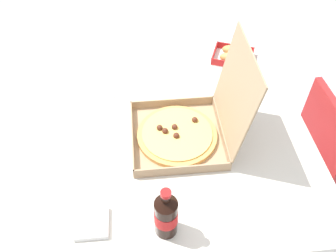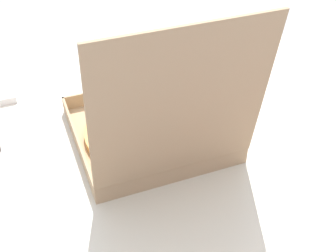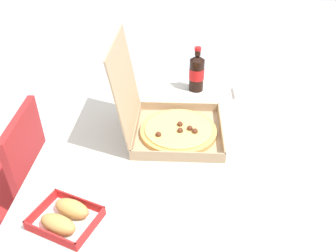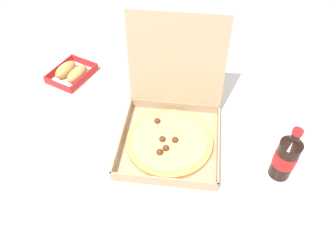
# 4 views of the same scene
# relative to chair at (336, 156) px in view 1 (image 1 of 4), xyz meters

# --- Properties ---
(ground_plane) EXTENTS (10.00, 10.00, 0.00)m
(ground_plane) POSITION_rel_chair_xyz_m (-0.03, -0.75, -0.48)
(ground_plane) COLOR #B2B2B7
(dining_table) EXTENTS (1.14, 1.02, 0.75)m
(dining_table) POSITION_rel_chair_xyz_m (-0.03, -0.75, 0.19)
(dining_table) COLOR silver
(dining_table) RESTS_ON ground_plane
(chair) EXTENTS (0.41, 0.41, 0.83)m
(chair) POSITION_rel_chair_xyz_m (0.00, 0.00, 0.00)
(chair) COLOR red
(chair) RESTS_ON ground_plane
(pizza_box_open) EXTENTS (0.36, 0.42, 0.40)m
(pizza_box_open) POSITION_rel_chair_xyz_m (0.03, -0.73, 0.32)
(pizza_box_open) COLOR tan
(pizza_box_open) RESTS_ON dining_table
(bread_side_box) EXTENTS (0.21, 0.23, 0.06)m
(bread_side_box) POSITION_rel_chair_xyz_m (-0.44, -0.43, 0.29)
(bread_side_box) COLOR white
(bread_side_box) RESTS_ON dining_table
(cola_bottle) EXTENTS (0.07, 0.07, 0.22)m
(cola_bottle) POSITION_rel_chair_xyz_m (0.41, -0.86, 0.36)
(cola_bottle) COLOR black
(cola_bottle) RESTS_ON dining_table
(paper_menu) EXTENTS (0.25, 0.23, 0.00)m
(paper_menu) POSITION_rel_chair_xyz_m (-0.21, -1.11, 0.27)
(paper_menu) COLOR white
(paper_menu) RESTS_ON dining_table
(napkin_pile) EXTENTS (0.11, 0.11, 0.02)m
(napkin_pile) POSITION_rel_chair_xyz_m (0.37, -1.09, 0.28)
(napkin_pile) COLOR white
(napkin_pile) RESTS_ON dining_table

